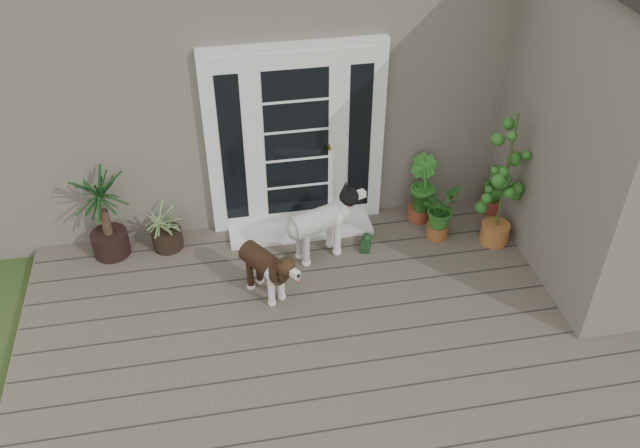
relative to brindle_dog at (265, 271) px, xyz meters
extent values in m
cube|color=#6B5B4C|center=(0.70, -1.06, -0.36)|extent=(6.20, 4.60, 0.12)
cube|color=#665E54|center=(0.70, 3.19, 1.13)|extent=(7.40, 4.00, 3.10)
cube|color=#665E54|center=(3.60, 0.04, 1.13)|extent=(1.60, 2.40, 3.10)
cube|color=white|center=(0.50, 1.14, 0.77)|extent=(1.90, 0.14, 2.15)
cube|color=white|center=(0.50, 0.94, -0.28)|extent=(1.60, 0.40, 0.05)
imported|color=#1E5518|center=(1.99, 0.59, -0.04)|extent=(0.58, 0.58, 0.53)
imported|color=#1F4E16|center=(1.88, 0.94, -0.01)|extent=(0.49, 0.49, 0.59)
imported|color=#245919|center=(2.79, 0.94, -0.05)|extent=(0.39, 0.39, 0.50)
camera|label=1|loc=(-0.38, -5.00, 4.40)|focal=37.89mm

